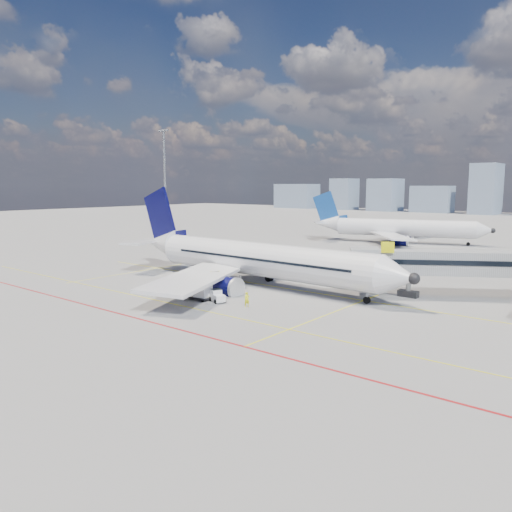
{
  "coord_description": "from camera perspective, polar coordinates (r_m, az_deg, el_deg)",
  "views": [
    {
      "loc": [
        38.04,
        -40.27,
        12.34
      ],
      "look_at": [
        1.09,
        5.44,
        4.0
      ],
      "focal_mm": 35.0,
      "sensor_mm": 36.0,
      "label": 1
    }
  ],
  "objects": [
    {
      "name": "ramp_worker",
      "position": [
        51.11,
        -1.04,
        -5.0
      ],
      "size": [
        0.6,
        0.68,
        1.56
      ],
      "primitive_type": "imported",
      "rotation": [
        0.0,
        0.0,
        1.08
      ],
      "color": "yellow",
      "rests_on": "ground"
    },
    {
      "name": "apron_markings",
      "position": [
        54.46,
        -7.6,
        -5.09
      ],
      "size": [
        90.0,
        35.12,
        0.01
      ],
      "color": "yellow",
      "rests_on": "ground"
    },
    {
      "name": "cargo_dolly",
      "position": [
        54.79,
        -6.84,
        -3.84
      ],
      "size": [
        3.77,
        2.04,
        1.97
      ],
      "rotation": [
        0.0,
        0.0,
        0.13
      ],
      "color": "black",
      "rests_on": "ground"
    },
    {
      "name": "main_aircraft",
      "position": [
        62.56,
        -0.65,
        -0.31
      ],
      "size": [
        43.27,
        37.69,
        12.61
      ],
      "rotation": [
        0.0,
        0.0,
        -0.03
      ],
      "color": "silver",
      "rests_on": "ground"
    },
    {
      "name": "second_aircraft",
      "position": [
        112.02,
        15.76,
        3.1
      ],
      "size": [
        37.39,
        31.99,
        11.14
      ],
      "rotation": [
        0.0,
        0.0,
        0.28
      ],
      "color": "silver",
      "rests_on": "ground"
    },
    {
      "name": "floodlight_mast_nw",
      "position": [
        122.89,
        -10.38,
        8.53
      ],
      "size": [
        3.2,
        0.61,
        25.45
      ],
      "color": "gray",
      "rests_on": "ground"
    },
    {
      "name": "jet_bridge",
      "position": [
        59.62,
        24.42,
        -0.94
      ],
      "size": [
        23.55,
        15.78,
        6.3
      ],
      "color": "#979A9F",
      "rests_on": "ground"
    },
    {
      "name": "ground",
      "position": [
        56.75,
        -4.32,
        -4.51
      ],
      "size": [
        420.0,
        420.0,
        0.0
      ],
      "primitive_type": "plane",
      "color": "slate",
      "rests_on": "ground"
    },
    {
      "name": "belt_loader",
      "position": [
        62.12,
        -6.05,
        -2.85
      ],
      "size": [
        5.8,
        3.22,
        2.36
      ],
      "rotation": [
        0.0,
        0.0,
        -0.36
      ],
      "color": "black",
      "rests_on": "ground"
    },
    {
      "name": "baggage_tug",
      "position": [
        53.51,
        -4.47,
        -4.57
      ],
      "size": [
        2.24,
        1.85,
        1.36
      ],
      "rotation": [
        0.0,
        0.0,
        -0.41
      ],
      "color": "silver",
      "rests_on": "ground"
    }
  ]
}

